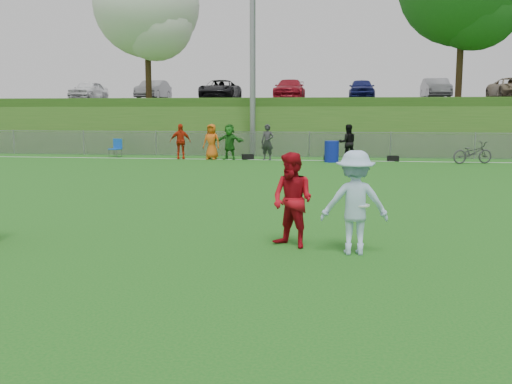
% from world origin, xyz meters
% --- Properties ---
extents(ground, '(120.00, 120.00, 0.00)m').
position_xyz_m(ground, '(0.00, 0.00, 0.00)').
color(ground, '#135E17').
rests_on(ground, ground).
extents(sideline_far, '(60.00, 0.10, 0.01)m').
position_xyz_m(sideline_far, '(0.00, 18.00, 0.01)').
color(sideline_far, white).
rests_on(sideline_far, ground).
extents(fence, '(58.00, 0.06, 1.30)m').
position_xyz_m(fence, '(0.00, 20.00, 0.65)').
color(fence, gray).
rests_on(fence, ground).
extents(light_pole, '(1.20, 0.40, 12.15)m').
position_xyz_m(light_pole, '(-3.00, 20.80, 6.71)').
color(light_pole, gray).
rests_on(light_pole, ground).
extents(berm, '(120.00, 18.00, 3.00)m').
position_xyz_m(berm, '(0.00, 31.00, 1.50)').
color(berm, '#265317').
rests_on(berm, ground).
extents(parking_lot, '(120.00, 12.00, 0.10)m').
position_xyz_m(parking_lot, '(0.00, 33.00, 3.05)').
color(parking_lot, black).
rests_on(parking_lot, berm).
extents(tree_white_flowering, '(6.30, 6.30, 8.78)m').
position_xyz_m(tree_white_flowering, '(-9.84, 24.92, 8.32)').
color(tree_white_flowering, black).
rests_on(tree_white_flowering, berm).
extents(car_row, '(32.04, 5.18, 1.44)m').
position_xyz_m(car_row, '(-1.17, 32.00, 3.82)').
color(car_row, white).
rests_on(car_row, parking_lot).
extents(spectator_row, '(9.00, 0.83, 1.69)m').
position_xyz_m(spectator_row, '(-2.88, 18.00, 0.85)').
color(spectator_row, red).
rests_on(spectator_row, ground).
extents(gear_bags, '(7.41, 0.47, 0.26)m').
position_xyz_m(gear_bags, '(1.15, 18.10, 0.13)').
color(gear_bags, black).
rests_on(gear_bags, ground).
extents(player_red_center, '(0.99, 0.94, 1.62)m').
position_xyz_m(player_red_center, '(0.64, 0.66, 0.81)').
color(player_red_center, '#AC0B17').
rests_on(player_red_center, ground).
extents(player_blue, '(1.14, 0.73, 1.68)m').
position_xyz_m(player_blue, '(1.67, 0.34, 0.84)').
color(player_blue, '#ABC9EE').
rests_on(player_blue, ground).
extents(frisbee, '(0.28, 0.28, 0.03)m').
position_xyz_m(frisbee, '(1.76, 0.29, 0.81)').
color(frisbee, white).
rests_on(frisbee, ground).
extents(recycling_bin, '(0.83, 0.83, 0.96)m').
position_xyz_m(recycling_bin, '(1.14, 17.27, 0.48)').
color(recycling_bin, '#0D1D93').
rests_on(recycling_bin, ground).
extents(camp_chair, '(0.61, 0.61, 0.92)m').
position_xyz_m(camp_chair, '(-9.69, 18.64, 0.27)').
color(camp_chair, '#104CB3').
rests_on(camp_chair, ground).
extents(bicycle, '(1.96, 1.22, 0.97)m').
position_xyz_m(bicycle, '(7.30, 17.33, 0.49)').
color(bicycle, '#303133').
rests_on(bicycle, ground).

